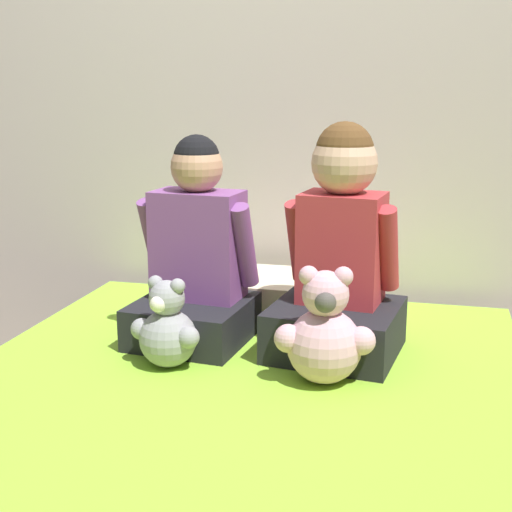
# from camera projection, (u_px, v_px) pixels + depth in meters

# --- Properties ---
(wall_behind_bed) EXTENTS (8.00, 0.06, 2.50)m
(wall_behind_bed) POSITION_uv_depth(u_px,v_px,m) (305.00, 59.00, 2.50)
(wall_behind_bed) COLOR beige
(wall_behind_bed) RESTS_ON ground_plane
(bed) EXTENTS (1.48, 1.98, 0.42)m
(bed) POSITION_uv_depth(u_px,v_px,m) (218.00, 492.00, 1.71)
(bed) COLOR #997F60
(bed) RESTS_ON ground_plane
(child_on_left) EXTENTS (0.36, 0.35, 0.60)m
(child_on_left) POSITION_uv_depth(u_px,v_px,m) (196.00, 260.00, 2.08)
(child_on_left) COLOR black
(child_on_left) RESTS_ON bed
(child_on_right) EXTENTS (0.38, 0.37, 0.64)m
(child_on_right) POSITION_uv_depth(u_px,v_px,m) (340.00, 258.00, 1.98)
(child_on_right) COLOR black
(child_on_right) RESTS_ON bed
(teddy_bear_held_by_left_child) EXTENTS (0.20, 0.16, 0.25)m
(teddy_bear_held_by_left_child) POSITION_uv_depth(u_px,v_px,m) (167.00, 329.00, 1.89)
(teddy_bear_held_by_left_child) COLOR #939399
(teddy_bear_held_by_left_child) RESTS_ON bed
(teddy_bear_held_by_right_child) EXTENTS (0.25, 0.19, 0.30)m
(teddy_bear_held_by_right_child) POSITION_uv_depth(u_px,v_px,m) (325.00, 334.00, 1.78)
(teddy_bear_held_by_right_child) COLOR #DBA3B2
(teddy_bear_held_by_right_child) RESTS_ON bed
(pillow_at_headboard) EXTENTS (0.58, 0.32, 0.11)m
(pillow_at_headboard) POSITION_uv_depth(u_px,v_px,m) (286.00, 293.00, 2.40)
(pillow_at_headboard) COLOR beige
(pillow_at_headboard) RESTS_ON bed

